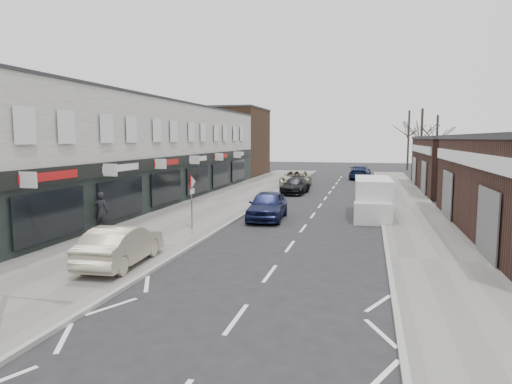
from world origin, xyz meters
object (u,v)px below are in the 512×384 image
Objects in this scene: white_van at (373,199)px; parked_car_right_b at (373,185)px; warning_sign at (192,187)px; pedestrian at (101,212)px; sedan_on_pavement at (121,245)px; parked_car_right_c at (360,172)px; parked_car_left_b at (295,186)px; parked_car_left_a at (267,205)px; parked_car_right_a at (373,190)px; parked_car_left_c at (296,179)px.

white_van reaches higher than parked_car_right_b.
warning_sign is 4.43m from pedestrian.
parked_car_right_c reaches higher than sedan_on_pavement.
white_van is 15.68m from sedan_on_pavement.
pedestrian reaches higher than parked_car_right_c.
parked_car_left_b is at bearing -110.79° from pedestrian.
sedan_on_pavement is 6.31m from pedestrian.
warning_sign is 0.64× the size of sedan_on_pavement.
parked_car_right_a is at bearing 56.92° from parked_car_left_a.
parked_car_right_a reaches higher than parked_car_left_b.
parked_car_right_a is at bearing -129.78° from pedestrian.
parked_car_right_c is (7.40, 38.30, -0.05)m from sedan_on_pavement.
parked_car_right_a is at bearing 58.62° from warning_sign.
parked_car_left_c is at bearing -105.24° from pedestrian.
parked_car_left_c is (5.72, 22.88, -0.28)m from pedestrian.
parked_car_right_b is at bearing -93.40° from parked_car_right_a.
parked_car_right_c is (-1.20, 25.20, -0.29)m from white_van.
sedan_on_pavement is at bearing -108.24° from parked_car_left_a.
parked_car_right_a is at bearing 97.73° from parked_car_right_c.
parked_car_right_c reaches higher than parked_car_right_b.
parked_car_left_b is 4.91m from parked_car_left_c.
parked_car_left_c is 1.31× the size of parked_car_right_a.
parked_car_right_b is 13.99m from parked_car_right_c.
pedestrian is 19.13m from parked_car_left_b.
parked_car_right_a is 0.82× the size of parked_car_right_c.
white_van is 1.36× the size of sedan_on_pavement.
warning_sign reaches higher than white_van.
parked_car_left_b is at bearing -22.89° from parked_car_right_a.
warning_sign reaches higher than parked_car_left_b.
parked_car_left_a is 1.08× the size of parked_car_right_a.
sedan_on_pavement is 0.90× the size of parked_car_left_a.
warning_sign is at bearing 55.22° from parked_car_right_a.
parked_car_right_b is (6.90, -3.45, -0.07)m from parked_car_left_c.
parked_car_left_c reaches higher than sedan_on_pavement.
parked_car_left_a is 12.31m from parked_car_left_b.
pedestrian is at bearing 56.70° from parked_car_right_b.
parked_car_left_c reaches higher than parked_car_right_b.
sedan_on_pavement is (-0.04, -6.57, -1.38)m from warning_sign.
parked_car_left_b is 1.04× the size of parked_car_right_a.
parked_car_left_a is 0.83× the size of parked_car_left_c.
warning_sign is 10.83m from white_van.
sedan_on_pavement is 27.88m from parked_car_left_c.
parked_car_right_b is at bearing -29.59° from parked_car_left_c.
warning_sign is 16.70m from parked_car_right_a.
warning_sign reaches higher than parked_car_left_c.
parked_car_right_a is at bearing 89.70° from parked_car_right_b.
warning_sign reaches higher than parked_car_right_a.
parked_car_left_c is at bearing 112.66° from white_van.
white_van is 16.22m from parked_car_left_c.
warning_sign reaches higher than pedestrian.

